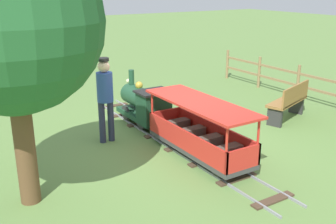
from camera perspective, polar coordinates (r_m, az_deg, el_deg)
ground_plane at (r=7.52m, az=1.38°, el=-4.67°), size 60.00×60.00×0.00m
track at (r=7.69m, az=0.45°, el=-4.00°), size 0.72×6.05×0.04m
locomotive at (r=8.38m, az=-3.36°, el=1.23°), size 0.68×1.44×1.06m
passenger_car at (r=6.85m, az=4.51°, el=-3.24°), size 0.78×2.35×0.97m
conductor_person at (r=7.45m, az=-9.03°, el=2.66°), size 0.30×0.30×1.62m
park_bench at (r=9.12m, az=17.00°, el=1.40°), size 1.36×0.79×0.82m
oak_tree_near at (r=5.27m, az=-21.77°, el=11.89°), size 2.32×2.32×3.63m
fence_section at (r=10.45m, az=21.11°, el=3.43°), size 0.08×7.13×0.90m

